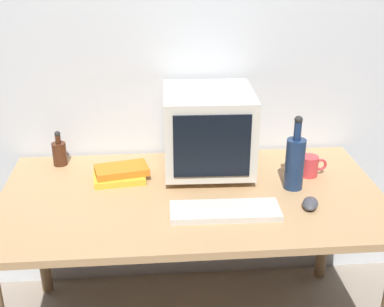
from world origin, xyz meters
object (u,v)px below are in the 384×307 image
object	(u,v)px
bottle_tall	(295,162)
bottle_short	(59,152)
keyboard	(225,211)
mug	(310,166)
computer_mouse	(310,204)
crt_monitor	(208,131)
book_stack	(120,174)

from	to	relation	value
bottle_tall	bottle_short	world-z (taller)	bottle_tall
keyboard	mug	bearing A→B (deg)	37.12
computer_mouse	bottle_short	size ratio (longest dim) A/B	0.61
crt_monitor	keyboard	size ratio (longest dim) A/B	0.95
computer_mouse	book_stack	bearing A→B (deg)	178.32
crt_monitor	keyboard	xyz separation A→B (m)	(0.02, -0.38, -0.18)
keyboard	book_stack	size ratio (longest dim) A/B	1.68
book_stack	mug	world-z (taller)	mug
bottle_short	crt_monitor	bearing A→B (deg)	-10.37
book_stack	keyboard	bearing A→B (deg)	-38.47
keyboard	computer_mouse	distance (m)	0.34
crt_monitor	bottle_short	xyz separation A→B (m)	(-0.67, 0.12, -0.13)
crt_monitor	bottle_short	bearing A→B (deg)	169.63
bottle_short	bottle_tall	bearing A→B (deg)	-17.29
computer_mouse	bottle_short	bearing A→B (deg)	175.39
crt_monitor	computer_mouse	world-z (taller)	crt_monitor
crt_monitor	computer_mouse	distance (m)	0.54
bottle_tall	mug	bearing A→B (deg)	46.86
book_stack	bottle_short	bearing A→B (deg)	147.67
bottle_short	book_stack	size ratio (longest dim) A/B	0.66
crt_monitor	bottle_short	distance (m)	0.69
bottle_short	keyboard	bearing A→B (deg)	-36.07
keyboard	bottle_tall	world-z (taller)	bottle_tall
bottle_short	mug	size ratio (longest dim) A/B	1.37
crt_monitor	book_stack	bearing A→B (deg)	-171.61
computer_mouse	mug	distance (m)	0.29
bottle_short	book_stack	distance (m)	0.34
crt_monitor	keyboard	bearing A→B (deg)	-86.44
bottle_tall	bottle_short	distance (m)	1.06
computer_mouse	bottle_tall	world-z (taller)	bottle_tall
crt_monitor	computer_mouse	bearing A→B (deg)	-45.13
computer_mouse	bottle_short	distance (m)	1.14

